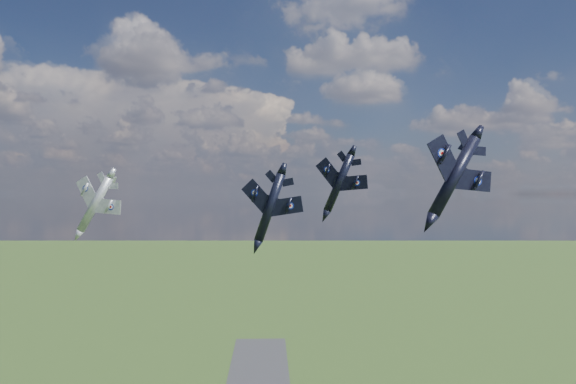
{
  "coord_description": "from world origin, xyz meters",
  "views": [
    {
      "loc": [
        4.74,
        -71.78,
        82.95
      ],
      "look_at": [
        7.61,
        12.52,
        83.27
      ],
      "focal_mm": 35.0,
      "sensor_mm": 36.0,
      "label": 1
    }
  ],
  "objects_px": {
    "jet_high_navy": "(339,183)",
    "jet_left_silver": "(95,204)",
    "jet_lead_navy": "(270,207)",
    "jet_right_navy": "(454,176)"
  },
  "relations": [
    {
      "from": "jet_high_navy",
      "to": "jet_right_navy",
      "type": "bearing_deg",
      "value": -50.72
    },
    {
      "from": "jet_lead_navy",
      "to": "jet_right_navy",
      "type": "height_order",
      "value": "jet_right_navy"
    },
    {
      "from": "jet_high_navy",
      "to": "jet_left_silver",
      "type": "distance_m",
      "value": 44.19
    },
    {
      "from": "jet_right_navy",
      "to": "jet_high_navy",
      "type": "height_order",
      "value": "jet_right_navy"
    },
    {
      "from": "jet_lead_navy",
      "to": "jet_right_navy",
      "type": "bearing_deg",
      "value": 10.81
    },
    {
      "from": "jet_right_navy",
      "to": "jet_left_silver",
      "type": "relative_size",
      "value": 1.28
    },
    {
      "from": "jet_lead_navy",
      "to": "jet_left_silver",
      "type": "distance_m",
      "value": 28.61
    },
    {
      "from": "jet_high_navy",
      "to": "jet_left_silver",
      "type": "xyz_separation_m",
      "value": [
        -39.38,
        -19.71,
        -3.62
      ]
    },
    {
      "from": "jet_lead_navy",
      "to": "jet_right_navy",
      "type": "xyz_separation_m",
      "value": [
        24.21,
        -1.35,
        4.06
      ]
    },
    {
      "from": "jet_left_silver",
      "to": "jet_lead_navy",
      "type": "bearing_deg",
      "value": -5.17
    }
  ]
}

